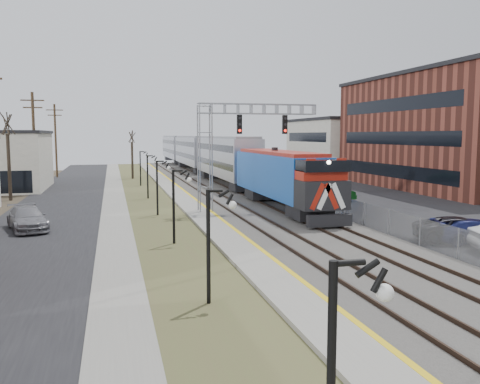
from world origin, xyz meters
name	(u,v)px	position (x,y,z in m)	size (l,w,h in m)	color
street_west	(58,206)	(-11.50, 35.00, 0.02)	(7.00, 120.00, 0.04)	black
sidewalk	(115,204)	(-7.00, 35.00, 0.04)	(2.00, 120.00, 0.08)	gray
grass_median	(151,203)	(-4.00, 35.00, 0.03)	(4.00, 120.00, 0.06)	#4E542C
platform	(185,201)	(-1.00, 35.00, 0.12)	(2.00, 120.00, 0.24)	gray
ballast_bed	(241,199)	(4.00, 35.00, 0.10)	(8.00, 120.00, 0.20)	#595651
parking_lot	(363,196)	(16.00, 35.00, 0.02)	(16.00, 120.00, 0.04)	black
platform_edge	(195,199)	(-0.12, 35.00, 0.24)	(0.24, 120.00, 0.01)	gold
track_near	(219,198)	(2.00, 35.00, 0.28)	(1.58, 120.00, 0.15)	#2D2119
track_far	(257,197)	(5.50, 35.00, 0.28)	(1.58, 120.00, 0.15)	#2D2119
train	(202,155)	(5.50, 63.64, 2.92)	(3.00, 85.85, 5.33)	#144BA8
signal_gantry	(228,138)	(1.22, 27.99, 5.59)	(9.00, 1.07, 8.15)	gray
lampposts	(173,207)	(-4.00, 18.29, 2.00)	(0.14, 62.14, 4.00)	black
fence	(285,190)	(8.20, 35.00, 0.80)	(0.04, 120.00, 1.60)	gray
bare_trees	(48,170)	(-12.66, 38.91, 2.70)	(12.30, 42.30, 5.95)	#382D23
car_lot_c	(462,231)	(11.12, 14.54, 0.69)	(2.29, 4.97, 1.38)	black
car_lot_d	(477,232)	(11.68, 14.03, 0.66)	(1.85, 4.54, 1.32)	#161B4D
car_lot_e	(311,192)	(10.43, 34.29, 0.67)	(1.58, 3.93, 1.34)	gray
car_lot_f	(330,194)	(11.16, 31.78, 0.75)	(1.60, 4.58, 1.51)	#0E4715
car_street_b	(27,219)	(-12.24, 24.23, 0.70)	(1.97, 4.86, 1.41)	gray
car_lot_g	(278,180)	(11.18, 45.93, 0.69)	(1.63, 4.05, 1.38)	#0C3C1F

